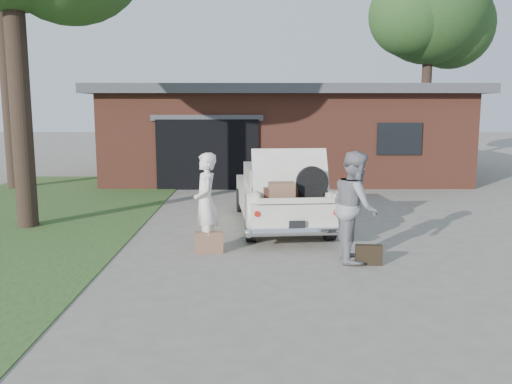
{
  "coord_description": "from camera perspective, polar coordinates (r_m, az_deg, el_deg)",
  "views": [
    {
      "loc": [
        -0.03,
        -8.95,
        2.63
      ],
      "look_at": [
        0.0,
        0.6,
        1.1
      ],
      "focal_mm": 38.0,
      "sensor_mm": 36.0,
      "label": 1
    }
  ],
  "objects": [
    {
      "name": "tree_right",
      "position": [
        26.07,
        18.0,
        17.54
      ],
      "size": [
        5.84,
        5.08,
        9.49
      ],
      "color": "#38281E",
      "rests_on": "ground"
    },
    {
      "name": "woman_right",
      "position": [
        9.32,
        10.42,
        -1.48
      ],
      "size": [
        0.74,
        0.94,
        1.89
      ],
      "primitive_type": "imported",
      "rotation": [
        0.0,
        0.0,
        1.54
      ],
      "color": "gray",
      "rests_on": "ground"
    },
    {
      "name": "sedan",
      "position": [
        12.01,
        2.58,
        -0.3
      ],
      "size": [
        2.15,
        4.7,
        1.79
      ],
      "rotation": [
        0.0,
        0.0,
        0.09
      ],
      "color": "silver",
      "rests_on": "ground"
    },
    {
      "name": "woman_left",
      "position": [
        9.81,
        -5.31,
        -1.11
      ],
      "size": [
        0.55,
        0.73,
        1.8
      ],
      "primitive_type": "imported",
      "rotation": [
        0.0,
        0.0,
        -1.37
      ],
      "color": "white",
      "rests_on": "ground"
    },
    {
      "name": "house",
      "position": [
        20.47,
        2.67,
        6.41
      ],
      "size": [
        12.8,
        7.8,
        3.3
      ],
      "color": "brown",
      "rests_on": "ground"
    },
    {
      "name": "suitcase_left",
      "position": [
        9.81,
        -4.96,
        -5.31
      ],
      "size": [
        0.52,
        0.21,
        0.39
      ],
      "primitive_type": "cube",
      "rotation": [
        0.0,
        0.0,
        0.11
      ],
      "color": "#8A5D46",
      "rests_on": "ground"
    },
    {
      "name": "ground",
      "position": [
        9.33,
        0.01,
        -7.27
      ],
      "size": [
        90.0,
        90.0,
        0.0
      ],
      "primitive_type": "plane",
      "color": "gray",
      "rests_on": "ground"
    },
    {
      "name": "grass_strip",
      "position": [
        13.41,
        -24.29,
        -2.99
      ],
      "size": [
        6.0,
        16.0,
        0.02
      ],
      "primitive_type": "cube",
      "color": "#2D4C1E",
      "rests_on": "ground"
    },
    {
      "name": "suitcase_right",
      "position": [
        9.27,
        11.78,
        -6.5
      ],
      "size": [
        0.44,
        0.16,
        0.34
      ],
      "primitive_type": "cube",
      "rotation": [
        0.0,
        0.0,
        -0.05
      ],
      "color": "black",
      "rests_on": "ground"
    }
  ]
}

